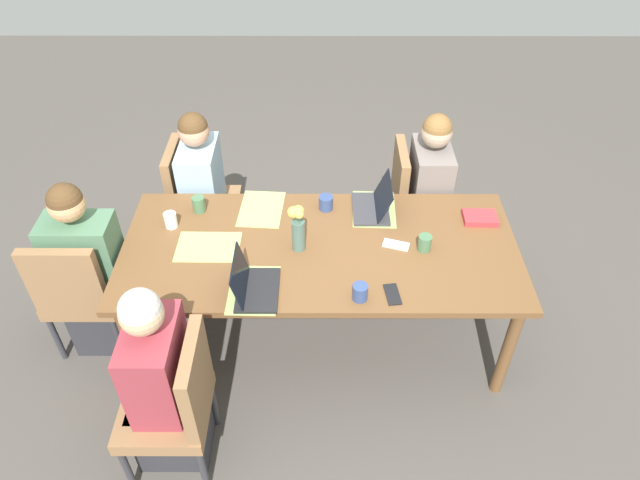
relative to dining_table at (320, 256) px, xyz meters
The scene contains 25 objects.
ground_plane 0.69m from the dining_table, ahead, with size 10.00×10.00×0.00m, color #4C4742.
dining_table is the anchor object (origin of this frame).
chair_far_left_near 1.12m from the dining_table, 50.49° to the left, with size 0.44×0.44×0.90m.
person_far_left_near 1.12m from the dining_table, 45.52° to the left, with size 0.36×0.40×1.19m.
chair_near_left_mid 1.05m from the dining_table, 129.71° to the right, with size 0.44×0.44×0.90m.
person_near_left_mid 1.06m from the dining_table, 134.98° to the right, with size 0.36×0.40×1.19m.
chair_head_right_left_far 1.44m from the dining_table, ahead, with size 0.44×0.44×0.90m.
person_head_right_left_far 1.37m from the dining_table, ahead, with size 0.40×0.36×1.19m.
chair_near_right_near 1.21m from the dining_table, 42.70° to the right, with size 0.44×0.44×0.90m.
person_near_right_near 1.11m from the dining_table, 43.05° to the right, with size 0.36×0.40×1.19m.
flower_vase 0.26m from the dining_table, ahead, with size 0.10×0.09×0.30m.
placemat_far_left_near 0.50m from the dining_table, 44.78° to the left, with size 0.36×0.26×0.00m, color #9EBC66.
placemat_near_left_mid 0.49m from the dining_table, 133.80° to the right, with size 0.36×0.26×0.00m, color #9EBC66.
placemat_head_right_left_far 0.64m from the dining_table, ahead, with size 0.36×0.26×0.00m, color #9EBC66.
placemat_near_right_near 0.51m from the dining_table, 43.66° to the right, with size 0.36×0.26×0.00m, color #9EBC66.
laptop_far_left_near 0.51m from the dining_table, 45.39° to the left, with size 0.22×0.32×0.21m.
laptop_near_left_mid 0.49m from the dining_table, 134.70° to the right, with size 0.22×0.32×0.20m.
coffee_mug_near_left 0.91m from the dining_table, 11.56° to the right, with size 0.07×0.07×0.09m, color white.
coffee_mug_near_right 0.47m from the dining_table, 117.22° to the left, with size 0.08×0.08×0.09m, color #33477A.
coffee_mug_centre_left 0.37m from the dining_table, 95.73° to the right, with size 0.09×0.09×0.09m, color #33477A.
coffee_mug_centre_right 0.60m from the dining_table, behind, with size 0.08×0.08×0.10m, color #47704C.
coffee_mug_far_left 0.82m from the dining_table, 24.12° to the right, with size 0.08×0.08×0.10m, color #47704C.
book_red_cover 1.00m from the dining_table, 165.85° to the right, with size 0.20×0.14×0.04m, color #B73338.
phone_black 0.54m from the dining_table, 135.10° to the left, with size 0.15×0.07×0.01m, color black.
phone_silver 0.44m from the dining_table, behind, with size 0.15×0.07×0.01m, color silver.
Camera 1 is at (-0.01, 2.47, 2.96)m, focal length 32.54 mm.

